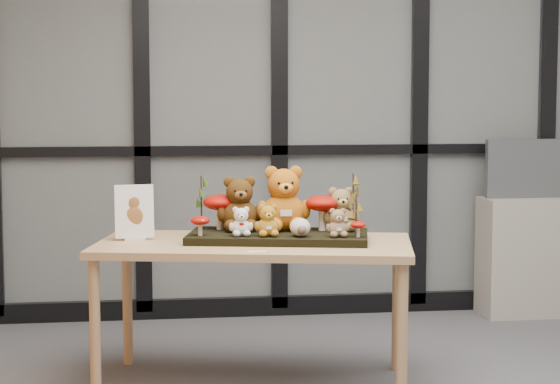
{
  "coord_description": "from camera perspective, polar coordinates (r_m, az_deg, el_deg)",
  "views": [
    {
      "loc": [
        -1.32,
        -3.8,
        1.42
      ],
      "look_at": [
        -0.66,
        0.92,
        0.94
      ],
      "focal_mm": 65.0,
      "sensor_mm": 36.0,
      "label": 1
    }
  ],
  "objects": [
    {
      "name": "room_shell",
      "position": [
        4.03,
        11.33,
        9.32
      ],
      "size": [
        5.0,
        5.0,
        5.0
      ],
      "color": "#B8B6AE",
      "rests_on": "floor"
    },
    {
      "name": "glass_partition",
      "position": [
        6.41,
        3.97,
        5.68
      ],
      "size": [
        4.9,
        0.06,
        2.78
      ],
      "color": "#2D383F",
      "rests_on": "floor"
    },
    {
      "name": "display_table",
      "position": [
        4.86,
        -1.47,
        -3.6
      ],
      "size": [
        1.62,
        1.05,
        0.7
      ],
      "rotation": [
        0.0,
        0.0,
        -0.22
      ],
      "color": "tan",
      "rests_on": "floor"
    },
    {
      "name": "diorama_tray",
      "position": [
        4.89,
        -0.1,
        -2.53
      ],
      "size": [
        0.93,
        0.6,
        0.04
      ],
      "primitive_type": "cube",
      "rotation": [
        0.0,
        0.0,
        -0.22
      ],
      "color": "black",
      "rests_on": "display_table"
    },
    {
      "name": "bear_pooh_yellow",
      "position": [
        4.96,
        0.2,
        -0.16
      ],
      "size": [
        0.31,
        0.29,
        0.35
      ],
      "primitive_type": null,
      "rotation": [
        0.0,
        0.0,
        -0.22
      ],
      "color": "#BF6514",
      "rests_on": "diorama_tray"
    },
    {
      "name": "bear_brown_medium",
      "position": [
        4.96,
        -2.29,
        -0.49
      ],
      "size": [
        0.26,
        0.25,
        0.29
      ],
      "primitive_type": null,
      "rotation": [
        0.0,
        0.0,
        -0.22
      ],
      "color": "#45290C",
      "rests_on": "diorama_tray"
    },
    {
      "name": "bear_tan_back",
      "position": [
        4.96,
        3.45,
        -0.83
      ],
      "size": [
        0.21,
        0.2,
        0.23
      ],
      "primitive_type": null,
      "rotation": [
        0.0,
        0.0,
        -0.22
      ],
      "color": "olive",
      "rests_on": "diorama_tray"
    },
    {
      "name": "bear_small_yellow",
      "position": [
        4.77,
        -0.69,
        -1.5
      ],
      "size": [
        0.15,
        0.14,
        0.17
      ],
      "primitive_type": null,
      "rotation": [
        0.0,
        0.0,
        -0.22
      ],
      "color": "#AF791D",
      "rests_on": "diorama_tray"
    },
    {
      "name": "bear_white_bow",
      "position": [
        4.78,
        -2.21,
        -1.58
      ],
      "size": [
        0.14,
        0.13,
        0.15
      ],
      "primitive_type": null,
      "rotation": [
        0.0,
        0.0,
        -0.22
      ],
      "color": "white",
      "rests_on": "diorama_tray"
    },
    {
      "name": "bear_beige_small",
      "position": [
        4.75,
        3.26,
        -1.64
      ],
      "size": [
        0.13,
        0.12,
        0.15
      ],
      "primitive_type": null,
      "rotation": [
        0.0,
        0.0,
        -0.22
      ],
      "color": "#91704E",
      "rests_on": "diorama_tray"
    },
    {
      "name": "plush_cream_hedgehog",
      "position": [
        4.76,
        1.14,
        -1.95
      ],
      "size": [
        0.09,
        0.08,
        0.1
      ],
      "primitive_type": null,
      "rotation": [
        0.0,
        0.0,
        -0.22
      ],
      "color": "silver",
      "rests_on": "diorama_tray"
    },
    {
      "name": "mushroom_back_left",
      "position": [
        5.01,
        -3.37,
        -1.02
      ],
      "size": [
        0.17,
        0.17,
        0.19
      ],
      "primitive_type": null,
      "color": "#960C04",
      "rests_on": "diorama_tray"
    },
    {
      "name": "mushroom_back_right",
      "position": [
        4.97,
        2.42,
        -1.07
      ],
      "size": [
        0.17,
        0.17,
        0.19
      ],
      "primitive_type": null,
      "color": "#960C04",
      "rests_on": "diorama_tray"
    },
    {
      "name": "mushroom_front_left",
      "position": [
        4.8,
        -4.52,
        -1.86
      ],
      "size": [
        0.09,
        0.09,
        0.1
      ],
      "primitive_type": null,
      "color": "#960C04",
      "rests_on": "diorama_tray"
    },
    {
      "name": "mushroom_front_right",
      "position": [
        4.75,
        4.42,
        -2.05
      ],
      "size": [
        0.07,
        0.07,
        0.08
      ],
      "primitive_type": null,
      "color": "#960C04",
      "rests_on": "diorama_tray"
    },
    {
      "name": "sprig_green_far_left",
      "position": [
        5.03,
        -4.45,
        -0.58
      ],
      "size": [
        0.05,
        0.05,
        0.26
      ],
      "primitive_type": null,
      "color": "#18330B",
      "rests_on": "diorama_tray"
    },
    {
      "name": "sprig_green_mid_left",
      "position": [
        5.06,
        -2.68,
        -0.92
      ],
      "size": [
        0.05,
        0.05,
        0.2
      ],
      "primitive_type": null,
      "color": "#18330B",
      "rests_on": "diorama_tray"
    },
    {
      "name": "sprig_dry_far_right",
      "position": [
        4.95,
        4.13,
        -0.59
      ],
      "size": [
        0.05,
        0.05,
        0.28
      ],
      "primitive_type": null,
      "color": "brown",
      "rests_on": "diorama_tray"
    },
    {
      "name": "sprig_dry_mid_right",
      "position": [
        4.84,
        4.31,
        -1.24
      ],
      "size": [
        0.05,
        0.05,
        0.19
      ],
      "primitive_type": null,
      "color": "brown",
      "rests_on": "diorama_tray"
    },
    {
      "name": "sprig_green_centre",
      "position": [
        5.04,
        -0.41,
        -0.99
      ],
      "size": [
        0.05,
        0.05,
        0.19
      ],
      "primitive_type": null,
      "color": "#18330B",
      "rests_on": "diorama_tray"
    },
    {
      "name": "sign_holder",
      "position": [
        4.94,
        -8.2,
        -1.28
      ],
      "size": [
        0.19,
        0.07,
        0.27
      ],
      "rotation": [
        0.0,
        0.0,
        0.11
      ],
      "color": "silver",
      "rests_on": "display_table"
    },
    {
      "name": "label_card",
      "position": [
        4.55,
        -1.28,
        -3.37
      ],
      "size": [
        0.08,
        0.03,
        0.0
      ],
      "primitive_type": "cube",
      "color": "white",
      "rests_on": "display_table"
    },
    {
      "name": "cabinet",
      "position": [
        6.61,
        13.64,
        -3.55
      ],
      "size": [
        0.56,
        0.33,
        0.75
      ],
      "primitive_type": "cube",
      "color": "gray",
      "rests_on": "floor"
    },
    {
      "name": "monitor",
      "position": [
        6.56,
        13.7,
        1.29
      ],
      "size": [
        0.52,
        0.05,
        0.37
      ],
      "color": "#4A4D52",
      "rests_on": "cabinet"
    }
  ]
}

